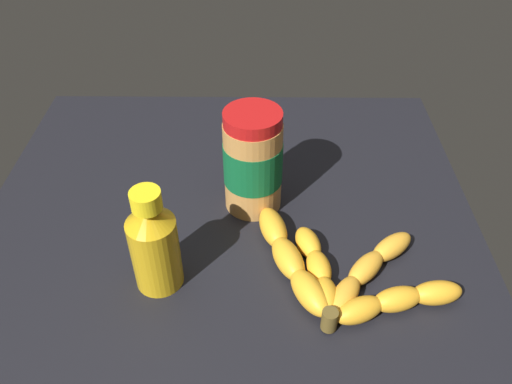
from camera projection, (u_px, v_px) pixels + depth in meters
ground_plane at (229, 231)px, 79.32cm from camera, size 73.68×75.13×4.07cm
banana_bunch at (337, 273)px, 68.14cm from camera, size 21.22×27.00×3.59cm
peanut_butter_jar at (253, 161)px, 75.86cm from camera, size 8.82×8.82×16.49cm
honey_bottle at (154, 243)px, 64.76cm from camera, size 6.28×6.28×15.53cm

